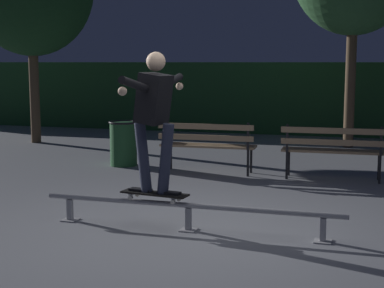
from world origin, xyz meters
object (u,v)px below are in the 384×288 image
(skateboard, at_px, (155,194))
(trash_can, at_px, (123,143))
(skateboarder, at_px, (154,110))
(park_bench_left_center, at_px, (333,147))
(grind_rail, at_px, (188,210))
(park_bench_leftmost, at_px, (207,142))

(skateboard, bearing_deg, trash_can, 118.11)
(skateboarder, relative_size, park_bench_left_center, 0.97)
(skateboard, distance_m, skateboarder, 0.94)
(grind_rail, distance_m, park_bench_leftmost, 3.37)
(skateboarder, height_order, park_bench_leftmost, skateboarder)
(grind_rail, height_order, skateboard, skateboard)
(skateboard, relative_size, trash_can, 1.00)
(skateboarder, bearing_deg, grind_rail, 0.06)
(trash_can, bearing_deg, park_bench_left_center, -4.82)
(skateboard, xyz_separation_m, park_bench_leftmost, (-0.28, 3.28, 0.15))
(park_bench_left_center, xyz_separation_m, trash_can, (-3.68, 0.31, -0.12))
(grind_rail, distance_m, skateboard, 0.42)
(park_bench_leftmost, bearing_deg, grind_rail, -78.35)
(grind_rail, xyz_separation_m, park_bench_left_center, (1.36, 3.28, 0.30))
(grind_rail, height_order, trash_can, trash_can)
(grind_rail, bearing_deg, park_bench_leftmost, 101.65)
(park_bench_leftmost, bearing_deg, trash_can, 169.28)
(skateboarder, bearing_deg, park_bench_leftmost, 94.96)
(skateboarder, height_order, park_bench_left_center, skateboarder)
(grind_rail, relative_size, park_bench_leftmost, 2.12)
(park_bench_left_center, bearing_deg, grind_rail, -112.57)
(park_bench_left_center, bearing_deg, skateboarder, -118.14)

